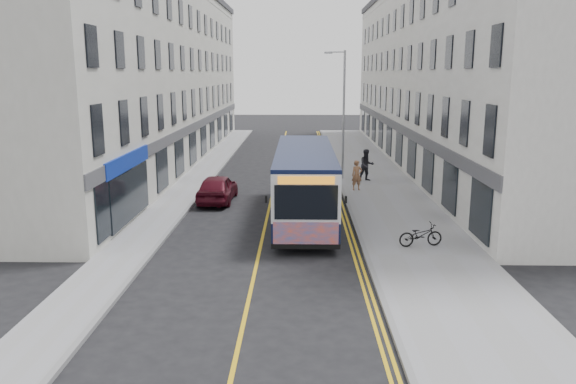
{
  "coord_description": "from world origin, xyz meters",
  "views": [
    {
      "loc": [
        1.5,
        -21.02,
        6.68
      ],
      "look_at": [
        1.02,
        2.77,
        1.6
      ],
      "focal_mm": 35.0,
      "sensor_mm": 36.0,
      "label": 1
    }
  ],
  "objects_px": {
    "car_white": "(306,148)",
    "car_maroon": "(217,188)",
    "city_bus": "(305,181)",
    "pedestrian_near": "(357,175)",
    "streetlamp": "(342,110)",
    "pedestrian_far": "(367,165)",
    "bicycle": "(421,235)"
  },
  "relations": [
    {
      "from": "streetlamp",
      "to": "pedestrian_far",
      "type": "distance_m",
      "value": 3.7
    },
    {
      "from": "pedestrian_far",
      "to": "car_maroon",
      "type": "bearing_deg",
      "value": -162.63
    },
    {
      "from": "bicycle",
      "to": "car_maroon",
      "type": "distance_m",
      "value": 11.99
    },
    {
      "from": "streetlamp",
      "to": "pedestrian_far",
      "type": "relative_size",
      "value": 4.1
    },
    {
      "from": "city_bus",
      "to": "pedestrian_far",
      "type": "height_order",
      "value": "city_bus"
    },
    {
      "from": "streetlamp",
      "to": "car_white",
      "type": "xyz_separation_m",
      "value": [
        -2.12,
        9.54,
        -3.61
      ]
    },
    {
      "from": "pedestrian_near",
      "to": "car_maroon",
      "type": "distance_m",
      "value": 8.01
    },
    {
      "from": "car_maroon",
      "to": "city_bus",
      "type": "bearing_deg",
      "value": 144.93
    },
    {
      "from": "streetlamp",
      "to": "pedestrian_far",
      "type": "xyz_separation_m",
      "value": [
        1.49,
        -0.83,
        -3.29
      ]
    },
    {
      "from": "city_bus",
      "to": "car_white",
      "type": "xyz_separation_m",
      "value": [
        0.3,
        19.21,
        -1.01
      ]
    },
    {
      "from": "streetlamp",
      "to": "pedestrian_near",
      "type": "height_order",
      "value": "streetlamp"
    },
    {
      "from": "car_maroon",
      "to": "pedestrian_far",
      "type": "bearing_deg",
      "value": -145.43
    },
    {
      "from": "bicycle",
      "to": "pedestrian_near",
      "type": "height_order",
      "value": "pedestrian_near"
    },
    {
      "from": "pedestrian_near",
      "to": "car_maroon",
      "type": "height_order",
      "value": "pedestrian_near"
    },
    {
      "from": "city_bus",
      "to": "bicycle",
      "type": "bearing_deg",
      "value": -45.7
    },
    {
      "from": "car_maroon",
      "to": "streetlamp",
      "type": "bearing_deg",
      "value": -136.19
    },
    {
      "from": "pedestrian_far",
      "to": "streetlamp",
      "type": "bearing_deg",
      "value": 135.67
    },
    {
      "from": "city_bus",
      "to": "car_white",
      "type": "relative_size",
      "value": 2.39
    },
    {
      "from": "city_bus",
      "to": "car_maroon",
      "type": "relative_size",
      "value": 2.62
    },
    {
      "from": "car_maroon",
      "to": "bicycle",
      "type": "bearing_deg",
      "value": 140.32
    },
    {
      "from": "streetlamp",
      "to": "city_bus",
      "type": "height_order",
      "value": "streetlamp"
    },
    {
      "from": "car_white",
      "to": "car_maroon",
      "type": "bearing_deg",
      "value": -111.94
    },
    {
      "from": "car_white",
      "to": "pedestrian_near",
      "type": "bearing_deg",
      "value": -83.19
    },
    {
      "from": "pedestrian_far",
      "to": "car_white",
      "type": "distance_m",
      "value": 10.98
    },
    {
      "from": "city_bus",
      "to": "pedestrian_near",
      "type": "relative_size",
      "value": 6.64
    },
    {
      "from": "streetlamp",
      "to": "bicycle",
      "type": "xyz_separation_m",
      "value": [
        2.01,
        -14.21,
        -3.81
      ]
    },
    {
      "from": "bicycle",
      "to": "car_maroon",
      "type": "xyz_separation_m",
      "value": [
        -8.97,
        7.96,
        0.16
      ]
    },
    {
      "from": "pedestrian_near",
      "to": "car_white",
      "type": "distance_m",
      "value": 13.47
    },
    {
      "from": "car_maroon",
      "to": "pedestrian_near",
      "type": "bearing_deg",
      "value": -159.16
    },
    {
      "from": "car_white",
      "to": "car_maroon",
      "type": "relative_size",
      "value": 1.1
    },
    {
      "from": "bicycle",
      "to": "pedestrian_far",
      "type": "distance_m",
      "value": 13.4
    },
    {
      "from": "city_bus",
      "to": "pedestrian_near",
      "type": "height_order",
      "value": "city_bus"
    }
  ]
}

